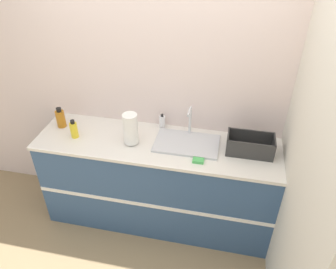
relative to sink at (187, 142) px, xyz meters
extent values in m
plane|color=#937A56|center=(-0.25, -0.33, -0.96)|extent=(12.00, 12.00, 0.00)
cube|color=silver|center=(-0.25, 0.29, 0.34)|extent=(4.52, 0.06, 2.60)
cube|color=beige|center=(0.84, -0.03, 0.34)|extent=(0.06, 2.58, 2.60)
cube|color=#33517A|center=(-0.25, -0.03, -0.50)|extent=(2.12, 0.58, 0.91)
cube|color=white|center=(-0.25, -0.32, -0.50)|extent=(2.12, 0.01, 0.04)
cube|color=silver|center=(-0.25, -0.03, -0.03)|extent=(2.14, 0.61, 0.03)
cube|color=silver|center=(0.00, -0.01, -0.01)|extent=(0.55, 0.34, 0.02)
cylinder|color=silver|center=(0.00, 0.14, 0.13)|extent=(0.02, 0.02, 0.26)
cylinder|color=silver|center=(0.00, 0.08, 0.26)|extent=(0.02, 0.14, 0.02)
cylinder|color=#4C4C51|center=(-0.47, -0.08, -0.01)|extent=(0.09, 0.09, 0.01)
cylinder|color=white|center=(-0.47, -0.08, 0.13)|extent=(0.13, 0.13, 0.27)
cube|color=#2D2D2D|center=(0.53, -0.01, -0.01)|extent=(0.38, 0.20, 0.01)
cube|color=#2D2D2D|center=(0.53, -0.10, 0.07)|extent=(0.38, 0.01, 0.15)
cube|color=#2D2D2D|center=(0.53, 0.09, 0.07)|extent=(0.38, 0.01, 0.15)
cube|color=#2D2D2D|center=(0.34, -0.01, 0.07)|extent=(0.01, 0.20, 0.15)
cube|color=#2D2D2D|center=(0.71, -0.01, 0.07)|extent=(0.01, 0.20, 0.15)
cylinder|color=yellow|center=(-0.99, -0.10, 0.05)|extent=(0.07, 0.07, 0.14)
cylinder|color=black|center=(-0.99, -0.10, 0.14)|extent=(0.04, 0.04, 0.03)
cylinder|color=#B26B19|center=(-1.18, 0.03, 0.06)|extent=(0.08, 0.08, 0.16)
cylinder|color=black|center=(-1.18, 0.03, 0.16)|extent=(0.05, 0.05, 0.03)
cylinder|color=silver|center=(-0.26, 0.20, 0.04)|extent=(0.06, 0.06, 0.12)
cylinder|color=black|center=(-0.26, 0.20, 0.11)|extent=(0.02, 0.02, 0.02)
cube|color=#4CB259|center=(0.13, -0.22, -0.01)|extent=(0.09, 0.06, 0.02)
camera|label=1|loc=(0.31, -2.25, 1.67)|focal=35.00mm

